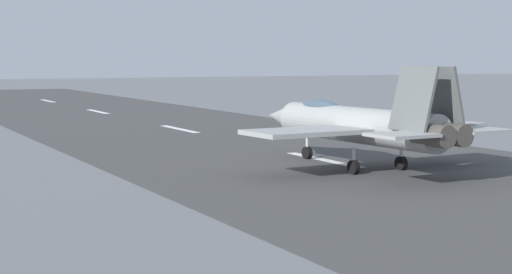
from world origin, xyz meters
TOP-DOWN VIEW (x-y plane):
  - ground_plane at (0.00, 0.00)m, footprint 400.00×400.00m
  - runway_strip at (-0.02, 0.00)m, footprint 240.00×26.00m
  - fighter_jet at (-3.64, 0.29)m, footprint 17.25×14.41m
  - crew_person at (8.37, -7.49)m, footprint 0.29×0.70m
  - marker_cone_mid at (4.33, -13.34)m, footprint 0.44×0.44m
  - marker_cone_far at (24.09, -13.34)m, footprint 0.44×0.44m

SIDE VIEW (x-z plane):
  - ground_plane at x=0.00m, z-range 0.00..0.00m
  - runway_strip at x=-0.02m, z-range 0.00..0.02m
  - marker_cone_mid at x=4.33m, z-range 0.00..0.55m
  - marker_cone_far at x=24.09m, z-range 0.00..0.55m
  - crew_person at x=8.37m, z-range 0.00..1.69m
  - fighter_jet at x=-3.64m, z-range -0.37..5.28m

